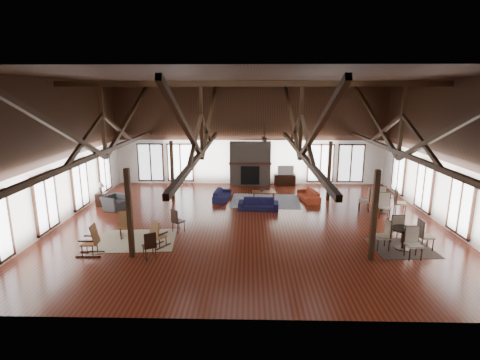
{
  "coord_description": "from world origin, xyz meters",
  "views": [
    {
      "loc": [
        -0.08,
        -15.13,
        5.43
      ],
      "look_at": [
        -0.47,
        1.0,
        1.63
      ],
      "focal_mm": 28.0,
      "sensor_mm": 36.0,
      "label": 1
    }
  ],
  "objects_px": {
    "armchair": "(115,202)",
    "sofa_orange": "(309,195)",
    "cafe_table_far": "(382,201)",
    "tv_console": "(285,180)",
    "cafe_table_near": "(404,235)",
    "sofa_navy_left": "(222,195)",
    "sofa_navy_front": "(258,204)",
    "coffee_table": "(264,193)"
  },
  "relations": [
    {
      "from": "tv_console",
      "to": "armchair",
      "type": "bearing_deg",
      "value": -149.3
    },
    {
      "from": "cafe_table_far",
      "to": "tv_console",
      "type": "relative_size",
      "value": 1.69
    },
    {
      "from": "sofa_orange",
      "to": "cafe_table_near",
      "type": "distance_m",
      "value": 6.56
    },
    {
      "from": "tv_console",
      "to": "sofa_navy_left",
      "type": "bearing_deg",
      "value": -137.47
    },
    {
      "from": "sofa_orange",
      "to": "cafe_table_near",
      "type": "xyz_separation_m",
      "value": [
        2.4,
        -6.1,
        0.26
      ]
    },
    {
      "from": "tv_console",
      "to": "cafe_table_near",
      "type": "bearing_deg",
      "value": -70.51
    },
    {
      "from": "sofa_navy_front",
      "to": "cafe_table_far",
      "type": "relative_size",
      "value": 0.88
    },
    {
      "from": "sofa_navy_left",
      "to": "cafe_table_near",
      "type": "xyz_separation_m",
      "value": [
        6.86,
        -6.13,
        0.28
      ]
    },
    {
      "from": "armchair",
      "to": "cafe_table_near",
      "type": "relative_size",
      "value": 0.51
    },
    {
      "from": "armchair",
      "to": "sofa_orange",
      "type": "bearing_deg",
      "value": -54.17
    },
    {
      "from": "armchair",
      "to": "coffee_table",
      "type": "bearing_deg",
      "value": -51.33
    },
    {
      "from": "armchair",
      "to": "tv_console",
      "type": "bearing_deg",
      "value": -34.11
    },
    {
      "from": "sofa_orange",
      "to": "coffee_table",
      "type": "height_order",
      "value": "sofa_orange"
    },
    {
      "from": "sofa_orange",
      "to": "cafe_table_near",
      "type": "relative_size",
      "value": 0.9
    },
    {
      "from": "cafe_table_far",
      "to": "cafe_table_near",
      "type": "bearing_deg",
      "value": -99.18
    },
    {
      "from": "armchair",
      "to": "tv_console",
      "type": "height_order",
      "value": "armchair"
    },
    {
      "from": "sofa_navy_front",
      "to": "cafe_table_near",
      "type": "distance_m",
      "value": 6.69
    },
    {
      "from": "sofa_navy_front",
      "to": "sofa_orange",
      "type": "relative_size",
      "value": 1.02
    },
    {
      "from": "sofa_navy_front",
      "to": "coffee_table",
      "type": "bearing_deg",
      "value": 82.98
    },
    {
      "from": "coffee_table",
      "to": "tv_console",
      "type": "relative_size",
      "value": 0.95
    },
    {
      "from": "sofa_navy_left",
      "to": "coffee_table",
      "type": "xyz_separation_m",
      "value": [
        2.16,
        -0.09,
        0.15
      ]
    },
    {
      "from": "cafe_table_far",
      "to": "tv_console",
      "type": "xyz_separation_m",
      "value": [
        -4.0,
        5.17,
        -0.23
      ]
    },
    {
      "from": "cafe_table_far",
      "to": "tv_console",
      "type": "height_order",
      "value": "cafe_table_far"
    },
    {
      "from": "coffee_table",
      "to": "tv_console",
      "type": "bearing_deg",
      "value": 67.85
    },
    {
      "from": "armchair",
      "to": "cafe_table_near",
      "type": "bearing_deg",
      "value": -84.97
    },
    {
      "from": "cafe_table_near",
      "to": "cafe_table_far",
      "type": "height_order",
      "value": "cafe_table_far"
    },
    {
      "from": "coffee_table",
      "to": "sofa_navy_front",
      "type": "bearing_deg",
      "value": -100.49
    },
    {
      "from": "coffee_table",
      "to": "cafe_table_far",
      "type": "xyz_separation_m",
      "value": [
        5.39,
        -1.83,
        0.15
      ]
    },
    {
      "from": "cafe_table_far",
      "to": "coffee_table",
      "type": "bearing_deg",
      "value": 161.23
    },
    {
      "from": "sofa_navy_left",
      "to": "cafe_table_far",
      "type": "relative_size",
      "value": 0.82
    },
    {
      "from": "sofa_navy_front",
      "to": "coffee_table",
      "type": "relative_size",
      "value": 1.57
    },
    {
      "from": "sofa_navy_front",
      "to": "sofa_navy_left",
      "type": "distance_m",
      "value": 2.51
    },
    {
      "from": "sofa_navy_left",
      "to": "sofa_navy_front",
      "type": "bearing_deg",
      "value": -125.86
    },
    {
      "from": "tv_console",
      "to": "cafe_table_far",
      "type": "bearing_deg",
      "value": -52.27
    },
    {
      "from": "armchair",
      "to": "cafe_table_near",
      "type": "height_order",
      "value": "cafe_table_near"
    },
    {
      "from": "coffee_table",
      "to": "cafe_table_near",
      "type": "relative_size",
      "value": 0.59
    },
    {
      "from": "armchair",
      "to": "cafe_table_near",
      "type": "xyz_separation_m",
      "value": [
        11.81,
        -4.33,
        0.19
      ]
    },
    {
      "from": "sofa_navy_left",
      "to": "tv_console",
      "type": "distance_m",
      "value": 4.81
    },
    {
      "from": "sofa_navy_left",
      "to": "armchair",
      "type": "height_order",
      "value": "armchair"
    },
    {
      "from": "sofa_navy_front",
      "to": "tv_console",
      "type": "height_order",
      "value": "tv_console"
    },
    {
      "from": "coffee_table",
      "to": "cafe_table_far",
      "type": "bearing_deg",
      "value": -18.34
    },
    {
      "from": "tv_console",
      "to": "coffee_table",
      "type": "bearing_deg",
      "value": -112.57
    }
  ]
}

